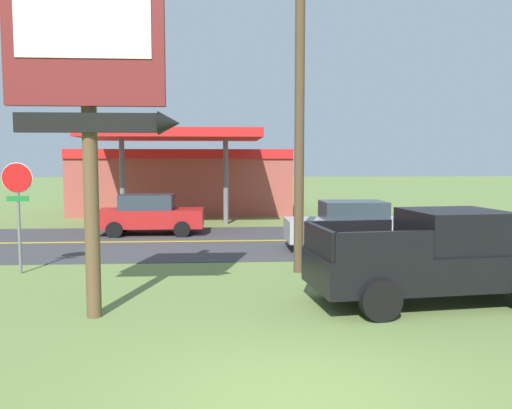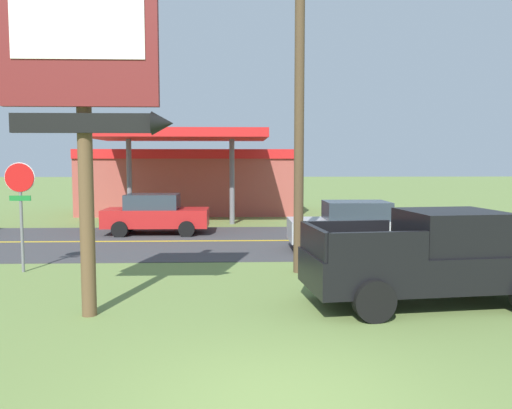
{
  "view_description": "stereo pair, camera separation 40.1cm",
  "coord_description": "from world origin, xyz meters",
  "views": [
    {
      "loc": [
        -0.9,
        -6.06,
        3.0
      ],
      "look_at": [
        0.0,
        8.0,
        1.8
      ],
      "focal_mm": 36.3,
      "sensor_mm": 36.0,
      "label": 1
    },
    {
      "loc": [
        -0.5,
        -6.08,
        3.0
      ],
      "look_at": [
        0.0,
        8.0,
        1.8
      ],
      "focal_mm": 36.3,
      "sensor_mm": 36.0,
      "label": 2
    }
  ],
  "objects": [
    {
      "name": "ground_plane",
      "position": [
        0.0,
        0.0,
        0.0
      ],
      "size": [
        180.0,
        180.0,
        0.0
      ],
      "primitive_type": "plane",
      "color": "olive"
    },
    {
      "name": "gas_station",
      "position": [
        -3.17,
        23.94,
        1.94
      ],
      "size": [
        12.0,
        11.5,
        4.4
      ],
      "color": "#A84C42",
      "rests_on": "ground"
    },
    {
      "name": "car_red_mid_lane",
      "position": [
        -3.85,
        15.0,
        0.83
      ],
      "size": [
        4.2,
        2.0,
        1.64
      ],
      "color": "red",
      "rests_on": "ground"
    },
    {
      "name": "road_asphalt",
      "position": [
        0.0,
        13.0,
        0.01
      ],
      "size": [
        140.0,
        8.0,
        0.02
      ],
      "primitive_type": "cube",
      "color": "#3D3D3F",
      "rests_on": "ground"
    },
    {
      "name": "utility_pole",
      "position": [
        1.12,
        7.59,
        5.32
      ],
      "size": [
        2.05,
        0.26,
        9.97
      ],
      "color": "brown",
      "rests_on": "ground"
    },
    {
      "name": "motel_sign",
      "position": [
        -3.33,
        3.72,
        4.6
      ],
      "size": [
        3.13,
        0.54,
        6.77
      ],
      "color": "brown",
      "rests_on": "ground"
    },
    {
      "name": "road_centre_line",
      "position": [
        0.0,
        13.0,
        0.02
      ],
      "size": [
        126.0,
        0.2,
        0.01
      ],
      "primitive_type": "cube",
      "color": "gold",
      "rests_on": "road_asphalt"
    },
    {
      "name": "pickup_black_parked_on_lawn",
      "position": [
        3.58,
        4.42,
        0.96
      ],
      "size": [
        5.39,
        2.69,
        1.96
      ],
      "color": "black",
      "rests_on": "ground"
    },
    {
      "name": "car_silver_far_lane",
      "position": [
        3.35,
        11.0,
        0.83
      ],
      "size": [
        4.2,
        2.0,
        1.64
      ],
      "color": "#A8AAAF",
      "rests_on": "ground"
    },
    {
      "name": "stop_sign",
      "position": [
        -6.29,
        7.88,
        2.03
      ],
      "size": [
        0.8,
        0.08,
        2.95
      ],
      "color": "slate",
      "rests_on": "ground"
    }
  ]
}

